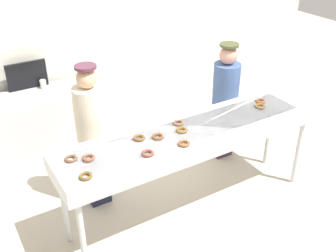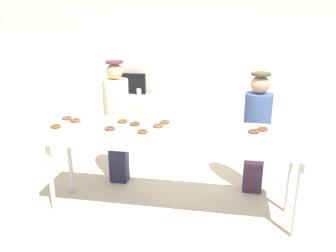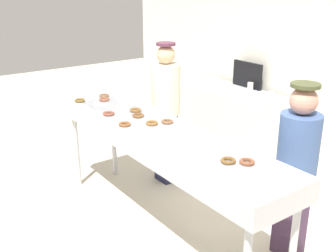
{
  "view_description": "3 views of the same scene",
  "coord_description": "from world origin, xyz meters",
  "px_view_note": "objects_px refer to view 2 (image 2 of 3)",
  "views": [
    {
      "loc": [
        -2.05,
        -2.86,
        3.09
      ],
      "look_at": [
        -0.18,
        0.23,
        1.02
      ],
      "focal_mm": 42.89,
      "sensor_mm": 36.0,
      "label": 1
    },
    {
      "loc": [
        0.59,
        -3.51,
        2.26
      ],
      "look_at": [
        -0.08,
        0.25,
        0.99
      ],
      "focal_mm": 36.77,
      "sensor_mm": 36.0,
      "label": 2
    },
    {
      "loc": [
        2.88,
        -1.99,
        2.34
      ],
      "look_at": [
        -0.23,
        0.26,
        0.97
      ],
      "focal_mm": 44.17,
      "sensor_mm": 36.0,
      "label": 3
    }
  ],
  "objects_px": {
    "chocolate_donut_6": "(123,121)",
    "prep_counter": "(128,122)",
    "chocolate_donut_4": "(135,124)",
    "chocolate_donut_0": "(262,129)",
    "fryer_conveyor": "(171,136)",
    "chocolate_donut_3": "(75,120)",
    "paper_cup_1": "(165,95)",
    "menu_display": "(131,84)",
    "chocolate_donut_5": "(67,118)",
    "worker_baker": "(117,116)",
    "chocolate_donut_10": "(254,131)",
    "chocolate_donut_9": "(158,126)",
    "chocolate_donut_7": "(165,122)",
    "chocolate_donut_2": "(143,131)",
    "chocolate_donut_1": "(110,128)",
    "paper_cup_0": "(139,92)",
    "worker_assistant": "(257,127)",
    "chocolate_donut_8": "(56,126)"
  },
  "relations": [
    {
      "from": "chocolate_donut_2",
      "to": "chocolate_donut_6",
      "type": "relative_size",
      "value": 1.0
    },
    {
      "from": "chocolate_donut_2",
      "to": "paper_cup_0",
      "type": "xyz_separation_m",
      "value": [
        -0.67,
        2.38,
        -0.13
      ]
    },
    {
      "from": "chocolate_donut_3",
      "to": "chocolate_donut_10",
      "type": "bearing_deg",
      "value": -0.81
    },
    {
      "from": "chocolate_donut_0",
      "to": "prep_counter",
      "type": "xyz_separation_m",
      "value": [
        -2.08,
        1.91,
        -0.63
      ]
    },
    {
      "from": "fryer_conveyor",
      "to": "chocolate_donut_0",
      "type": "height_order",
      "value": "chocolate_donut_0"
    },
    {
      "from": "chocolate_donut_4",
      "to": "worker_baker",
      "type": "relative_size",
      "value": 0.07
    },
    {
      "from": "chocolate_donut_3",
      "to": "paper_cup_1",
      "type": "bearing_deg",
      "value": 71.34
    },
    {
      "from": "chocolate_donut_0",
      "to": "chocolate_donut_7",
      "type": "relative_size",
      "value": 1.0
    },
    {
      "from": "chocolate_donut_4",
      "to": "prep_counter",
      "type": "height_order",
      "value": "chocolate_donut_4"
    },
    {
      "from": "chocolate_donut_9",
      "to": "prep_counter",
      "type": "bearing_deg",
      "value": 115.51
    },
    {
      "from": "worker_assistant",
      "to": "paper_cup_0",
      "type": "relative_size",
      "value": 13.77
    },
    {
      "from": "chocolate_donut_0",
      "to": "paper_cup_1",
      "type": "relative_size",
      "value": 1.02
    },
    {
      "from": "worker_baker",
      "to": "menu_display",
      "type": "height_order",
      "value": "worker_baker"
    },
    {
      "from": "fryer_conveyor",
      "to": "chocolate_donut_5",
      "type": "distance_m",
      "value": 1.27
    },
    {
      "from": "paper_cup_1",
      "to": "menu_display",
      "type": "xyz_separation_m",
      "value": [
        -0.65,
        0.24,
        0.12
      ]
    },
    {
      "from": "chocolate_donut_7",
      "to": "menu_display",
      "type": "distance_m",
      "value": 2.34
    },
    {
      "from": "chocolate_donut_9",
      "to": "chocolate_donut_2",
      "type": "bearing_deg",
      "value": -118.5
    },
    {
      "from": "chocolate_donut_6",
      "to": "chocolate_donut_10",
      "type": "height_order",
      "value": "same"
    },
    {
      "from": "chocolate_donut_6",
      "to": "prep_counter",
      "type": "distance_m",
      "value": 2.08
    },
    {
      "from": "chocolate_donut_2",
      "to": "chocolate_donut_8",
      "type": "relative_size",
      "value": 1.0
    },
    {
      "from": "worker_assistant",
      "to": "fryer_conveyor",
      "type": "bearing_deg",
      "value": 44.4
    },
    {
      "from": "chocolate_donut_1",
      "to": "chocolate_donut_5",
      "type": "bearing_deg",
      "value": 156.03
    },
    {
      "from": "chocolate_donut_5",
      "to": "worker_baker",
      "type": "distance_m",
      "value": 0.72
    },
    {
      "from": "chocolate_donut_5",
      "to": "chocolate_donut_10",
      "type": "relative_size",
      "value": 1.0
    },
    {
      "from": "chocolate_donut_5",
      "to": "paper_cup_1",
      "type": "distance_m",
      "value": 2.09
    },
    {
      "from": "prep_counter",
      "to": "menu_display",
      "type": "xyz_separation_m",
      "value": [
        0.0,
        0.26,
        0.62
      ]
    },
    {
      "from": "chocolate_donut_7",
      "to": "prep_counter",
      "type": "height_order",
      "value": "chocolate_donut_7"
    },
    {
      "from": "worker_baker",
      "to": "paper_cup_1",
      "type": "bearing_deg",
      "value": -98.95
    },
    {
      "from": "paper_cup_0",
      "to": "menu_display",
      "type": "bearing_deg",
      "value": 148.15
    },
    {
      "from": "chocolate_donut_10",
      "to": "paper_cup_1",
      "type": "distance_m",
      "value": 2.43
    },
    {
      "from": "chocolate_donut_1",
      "to": "worker_baker",
      "type": "relative_size",
      "value": 0.07
    },
    {
      "from": "chocolate_donut_7",
      "to": "menu_display",
      "type": "bearing_deg",
      "value": 115.34
    },
    {
      "from": "chocolate_donut_4",
      "to": "chocolate_donut_1",
      "type": "bearing_deg",
      "value": -137.46
    },
    {
      "from": "fryer_conveyor",
      "to": "paper_cup_0",
      "type": "bearing_deg",
      "value": 113.29
    },
    {
      "from": "chocolate_donut_2",
      "to": "chocolate_donut_1",
      "type": "bearing_deg",
      "value": 175.08
    },
    {
      "from": "chocolate_donut_10",
      "to": "menu_display",
      "type": "xyz_separation_m",
      "value": [
        -1.98,
        2.27,
        -0.01
      ]
    },
    {
      "from": "fryer_conveyor",
      "to": "chocolate_donut_8",
      "type": "xyz_separation_m",
      "value": [
        -1.24,
        -0.21,
        0.11
      ]
    },
    {
      "from": "chocolate_donut_0",
      "to": "fryer_conveyor",
      "type": "bearing_deg",
      "value": -174.27
    },
    {
      "from": "chocolate_donut_2",
      "to": "chocolate_donut_10",
      "type": "bearing_deg",
      "value": 10.39
    },
    {
      "from": "chocolate_donut_3",
      "to": "worker_assistant",
      "type": "height_order",
      "value": "worker_assistant"
    },
    {
      "from": "chocolate_donut_6",
      "to": "worker_baker",
      "type": "relative_size",
      "value": 0.07
    },
    {
      "from": "chocolate_donut_5",
      "to": "chocolate_donut_7",
      "type": "xyz_separation_m",
      "value": [
        1.17,
        0.05,
        0.0
      ]
    },
    {
      "from": "chocolate_donut_10",
      "to": "chocolate_donut_0",
      "type": "bearing_deg",
      "value": 45.6
    },
    {
      "from": "chocolate_donut_10",
      "to": "prep_counter",
      "type": "height_order",
      "value": "chocolate_donut_10"
    },
    {
      "from": "prep_counter",
      "to": "chocolate_donut_9",
      "type": "bearing_deg",
      "value": -64.49
    },
    {
      "from": "chocolate_donut_6",
      "to": "chocolate_donut_10",
      "type": "distance_m",
      "value": 1.47
    },
    {
      "from": "chocolate_donut_5",
      "to": "paper_cup_1",
      "type": "relative_size",
      "value": 1.02
    },
    {
      "from": "chocolate_donut_0",
      "to": "chocolate_donut_5",
      "type": "xyz_separation_m",
      "value": [
        -2.24,
        0.0,
        0.0
      ]
    },
    {
      "from": "fryer_conveyor",
      "to": "worker_baker",
      "type": "relative_size",
      "value": 1.73
    },
    {
      "from": "chocolate_donut_7",
      "to": "paper_cup_1",
      "type": "relative_size",
      "value": 1.02
    }
  ]
}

